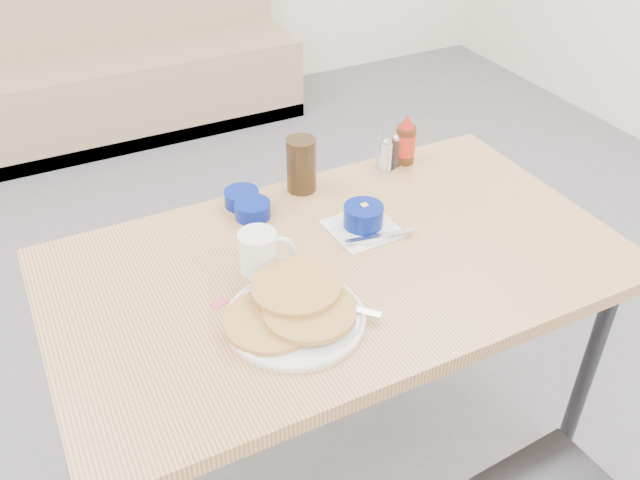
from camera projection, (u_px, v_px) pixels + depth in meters
name	position (u px, v px, depth m)	size (l,w,h in m)	color
booth_bench	(121.00, 68.00, 3.73)	(1.90, 0.56, 1.22)	tan
dining_table	(338.00, 280.00, 1.69)	(1.40, 0.80, 0.76)	tan
pancake_plate	(294.00, 312.00, 1.47)	(0.33, 0.31, 0.05)	white
coffee_mug	(260.00, 251.00, 1.60)	(0.13, 0.09, 0.10)	white
grits_setting	(363.00, 219.00, 1.75)	(0.20, 0.18, 0.07)	white
creamer_bowl	(253.00, 210.00, 1.80)	(0.10, 0.10, 0.04)	navy
butter_bowl	(242.00, 198.00, 1.85)	(0.10, 0.10, 0.04)	navy
amber_tumbler	(301.00, 165.00, 1.88)	(0.08, 0.08, 0.16)	#2F1F0F
condiment_caddy	(391.00, 153.00, 2.01)	(0.11, 0.08, 0.12)	silver
syrup_bottle	(405.00, 142.00, 2.01)	(0.06, 0.06, 0.16)	#47230F
sugar_wrapper	(220.00, 303.00, 1.53)	(0.04, 0.02, 0.00)	#CE4458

